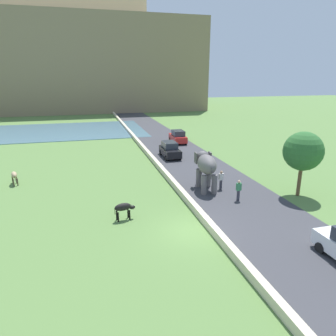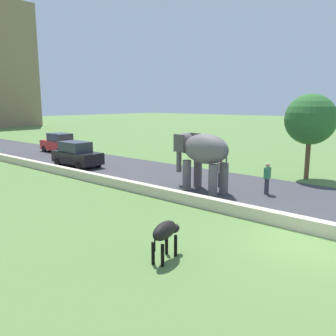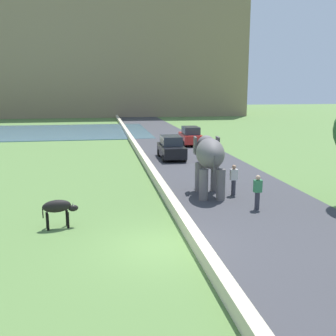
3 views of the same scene
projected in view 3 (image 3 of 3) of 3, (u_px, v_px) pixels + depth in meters
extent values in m
plane|color=#567A3D|center=(161.00, 247.00, 14.19)|extent=(220.00, 220.00, 0.00)
cube|color=#38383D|center=(184.00, 153.00, 34.34)|extent=(7.00, 120.00, 0.06)
cube|color=beige|center=(142.00, 155.00, 31.74)|extent=(0.40, 110.00, 0.50)
cube|color=#897556|center=(77.00, 57.00, 83.63)|extent=(64.00, 28.00, 23.14)
ellipsoid|color=#605B5B|center=(210.00, 153.00, 20.26)|extent=(1.71, 2.85, 1.50)
cylinder|color=#605B5B|center=(199.00, 178.00, 21.38)|extent=(0.44, 0.44, 1.60)
cylinder|color=#605B5B|center=(215.00, 177.00, 21.42)|extent=(0.44, 0.44, 1.60)
cylinder|color=#605B5B|center=(204.00, 185.00, 19.66)|extent=(0.44, 0.44, 1.60)
cylinder|color=#605B5B|center=(221.00, 185.00, 19.70)|extent=(0.44, 0.44, 1.60)
ellipsoid|color=#605B5B|center=(206.00, 146.00, 21.61)|extent=(1.10, 1.01, 1.10)
cube|color=#484444|center=(195.00, 145.00, 21.44)|extent=(0.20, 0.71, 0.90)
cube|color=#484444|center=(218.00, 145.00, 21.50)|extent=(0.20, 0.71, 0.90)
cylinder|color=#605B5B|center=(205.00, 160.00, 22.24)|extent=(0.28, 0.28, 1.50)
cone|color=silver|center=(201.00, 152.00, 22.08)|extent=(0.18, 0.57, 0.17)
cone|color=silver|center=(209.00, 152.00, 22.10)|extent=(0.18, 0.57, 0.17)
cylinder|color=#484444|center=(214.00, 165.00, 19.03)|extent=(0.08, 0.08, 0.90)
cylinder|color=#33333D|center=(233.00, 188.00, 20.69)|extent=(0.22, 0.22, 0.85)
cube|color=silver|center=(234.00, 175.00, 20.55)|extent=(0.36, 0.22, 0.56)
sphere|color=tan|center=(234.00, 167.00, 20.47)|extent=(0.22, 0.22, 0.22)
cylinder|color=#33333D|center=(257.00, 201.00, 18.30)|extent=(0.22, 0.22, 0.85)
cube|color=#388451|center=(258.00, 186.00, 18.16)|extent=(0.36, 0.22, 0.56)
sphere|color=tan|center=(258.00, 178.00, 18.09)|extent=(0.22, 0.22, 0.22)
cube|color=black|center=(171.00, 150.00, 31.16)|extent=(1.73, 4.01, 0.80)
cube|color=#2D333D|center=(171.00, 140.00, 31.21)|extent=(1.46, 2.21, 0.70)
cylinder|color=black|center=(185.00, 158.00, 30.11)|extent=(0.19, 0.60, 0.60)
cylinder|color=black|center=(164.00, 159.00, 29.85)|extent=(0.19, 0.60, 0.60)
cylinder|color=black|center=(179.00, 153.00, 32.62)|extent=(0.19, 0.60, 0.60)
cylinder|color=black|center=(159.00, 153.00, 32.37)|extent=(0.19, 0.60, 0.60)
cube|color=red|center=(190.00, 138.00, 38.75)|extent=(1.86, 4.07, 0.80)
cube|color=#2D333D|center=(191.00, 130.00, 38.41)|extent=(1.53, 2.26, 0.70)
cylinder|color=black|center=(180.00, 140.00, 39.99)|extent=(0.20, 0.61, 0.60)
cylinder|color=black|center=(196.00, 140.00, 40.20)|extent=(0.20, 0.61, 0.60)
cylinder|color=black|center=(184.00, 144.00, 37.47)|extent=(0.20, 0.61, 0.60)
cylinder|color=black|center=(201.00, 144.00, 37.67)|extent=(0.20, 0.61, 0.60)
ellipsoid|color=black|center=(57.00, 206.00, 15.91)|extent=(1.16, 0.65, 0.50)
cylinder|color=black|center=(67.00, 218.00, 16.29)|extent=(0.10, 0.10, 0.65)
cylinder|color=black|center=(68.00, 220.00, 16.01)|extent=(0.10, 0.10, 0.65)
cylinder|color=black|center=(47.00, 220.00, 16.02)|extent=(0.10, 0.10, 0.65)
cylinder|color=black|center=(48.00, 222.00, 15.74)|extent=(0.10, 0.10, 0.65)
ellipsoid|color=black|center=(73.00, 208.00, 16.16)|extent=(0.44, 0.31, 0.26)
cone|color=beige|center=(73.00, 203.00, 16.21)|extent=(0.04, 0.04, 0.12)
cone|color=beige|center=(73.00, 205.00, 16.04)|extent=(0.04, 0.04, 0.12)
cylinder|color=black|center=(43.00, 213.00, 15.76)|extent=(0.04, 0.04, 0.45)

